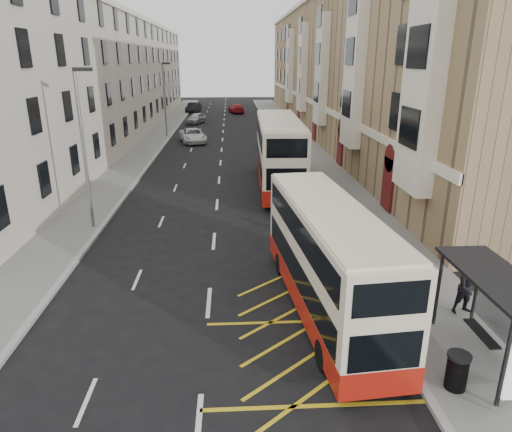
{
  "coord_description": "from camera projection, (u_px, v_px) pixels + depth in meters",
  "views": [
    {
      "loc": [
        0.92,
        -10.95,
        8.51
      ],
      "look_at": [
        2.0,
        8.43,
        1.81
      ],
      "focal_mm": 32.0,
      "sensor_mm": 36.0,
      "label": 1
    }
  ],
  "objects": [
    {
      "name": "litter_bin",
      "position": [
        457.0,
        371.0,
        12.09
      ],
      "size": [
        0.63,
        0.63,
        1.04
      ],
      "color": "black",
      "rests_on": "pavement_right"
    },
    {
      "name": "pavement_right",
      "position": [
        308.0,
        156.0,
        41.78
      ],
      "size": [
        4.0,
        120.0,
        0.15
      ],
      "primitive_type": "cube",
      "color": "slate",
      "rests_on": "ground"
    },
    {
      "name": "guard_railing",
      "position": [
        364.0,
        258.0,
        18.54
      ],
      "size": [
        0.06,
        6.56,
        1.01
      ],
      "color": "red",
      "rests_on": "pavement_right"
    },
    {
      "name": "street_lamp_far",
      "position": [
        165.0,
        96.0,
        50.86
      ],
      "size": [
        0.93,
        0.18,
        8.0
      ],
      "color": "slate",
      "rests_on": "pavement_left"
    },
    {
      "name": "terrace_left",
      "position": [
        107.0,
        77.0,
        53.18
      ],
      "size": [
        9.18,
        79.0,
        13.25
      ],
      "color": "beige",
      "rests_on": "ground"
    },
    {
      "name": "car_red",
      "position": [
        236.0,
        108.0,
        75.65
      ],
      "size": [
        2.9,
        5.44,
        1.5
      ],
      "primitive_type": "imported",
      "rotation": [
        0.0,
        0.0,
        3.3
      ],
      "color": "maroon",
      "rests_on": "ground"
    },
    {
      "name": "terrace_right",
      "position": [
        347.0,
        68.0,
        54.22
      ],
      "size": [
        10.75,
        79.0,
        15.25
      ],
      "color": "#A2835E",
      "rests_on": "ground"
    },
    {
      "name": "kerb_right",
      "position": [
        287.0,
        156.0,
        41.67
      ],
      "size": [
        0.25,
        120.0,
        0.15
      ],
      "primitive_type": "cube",
      "color": "#989893",
      "rests_on": "ground"
    },
    {
      "name": "double_decker_rear",
      "position": [
        279.0,
        153.0,
        31.31
      ],
      "size": [
        3.1,
        11.95,
        4.73
      ],
      "rotation": [
        0.0,
        0.0,
        -0.03
      ],
      "color": "#F4E3C0",
      "rests_on": "ground"
    },
    {
      "name": "pedestrian_far",
      "position": [
        374.0,
        240.0,
        20.22
      ],
      "size": [
        0.93,
        0.47,
        1.53
      ],
      "primitive_type": "imported",
      "rotation": [
        0.0,
        0.0,
        3.03
      ],
      "color": "black",
      "rests_on": "pavement_right"
    },
    {
      "name": "double_decker_front",
      "position": [
        328.0,
        259.0,
        15.68
      ],
      "size": [
        3.14,
        9.99,
        3.92
      ],
      "rotation": [
        0.0,
        0.0,
        0.09
      ],
      "color": "#F4E3C0",
      "rests_on": "ground"
    },
    {
      "name": "car_silver",
      "position": [
        196.0,
        118.0,
        63.05
      ],
      "size": [
        2.9,
        4.6,
        1.46
      ],
      "primitive_type": "imported",
      "rotation": [
        0.0,
        0.0,
        -0.3
      ],
      "color": "#A8AAB1",
      "rests_on": "ground"
    },
    {
      "name": "white_van",
      "position": [
        193.0,
        136.0,
        48.9
      ],
      "size": [
        3.51,
        5.62,
        1.45
      ],
      "primitive_type": "imported",
      "rotation": [
        0.0,
        0.0,
        0.22
      ],
      "color": "silver",
      "rests_on": "ground"
    },
    {
      "name": "road_markings",
      "position": [
        223.0,
        133.0,
        55.54
      ],
      "size": [
        10.0,
        110.0,
        0.01
      ],
      "primitive_type": null,
      "color": "silver",
      "rests_on": "ground"
    },
    {
      "name": "kerb_left",
      "position": [
        154.0,
        158.0,
        41.04
      ],
      "size": [
        0.25,
        120.0,
        0.15
      ],
      "primitive_type": "cube",
      "color": "#989893",
      "rests_on": "ground"
    },
    {
      "name": "pedestrian_mid",
      "position": [
        469.0,
        288.0,
        15.56
      ],
      "size": [
        1.01,
        0.83,
        1.93
      ],
      "primitive_type": "imported",
      "rotation": [
        0.0,
        0.0,
        0.11
      ],
      "color": "black",
      "rests_on": "pavement_right"
    },
    {
      "name": "street_lamp_near",
      "position": [
        84.0,
        142.0,
        22.55
      ],
      "size": [
        0.93,
        0.18,
        8.0
      ],
      "color": "slate",
      "rests_on": "pavement_left"
    },
    {
      "name": "pavement_left",
      "position": [
        137.0,
        158.0,
        40.96
      ],
      "size": [
        3.0,
        120.0,
        0.15
      ],
      "primitive_type": "cube",
      "color": "slate",
      "rests_on": "ground"
    },
    {
      "name": "bus_shelter",
      "position": [
        506.0,
        306.0,
        12.44
      ],
      "size": [
        1.65,
        4.25,
        2.7
      ],
      "color": "black",
      "rests_on": "pavement_right"
    },
    {
      "name": "car_dark",
      "position": [
        194.0,
        107.0,
        76.53
      ],
      "size": [
        2.53,
        5.09,
        1.6
      ],
      "primitive_type": "imported",
      "rotation": [
        0.0,
        0.0,
        -0.18
      ],
      "color": "black",
      "rests_on": "ground"
    },
    {
      "name": "ground",
      "position": [
        203.0,
        373.0,
        13.07
      ],
      "size": [
        200.0,
        200.0,
        0.0
      ],
      "primitive_type": "plane",
      "color": "black",
      "rests_on": "ground"
    }
  ]
}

